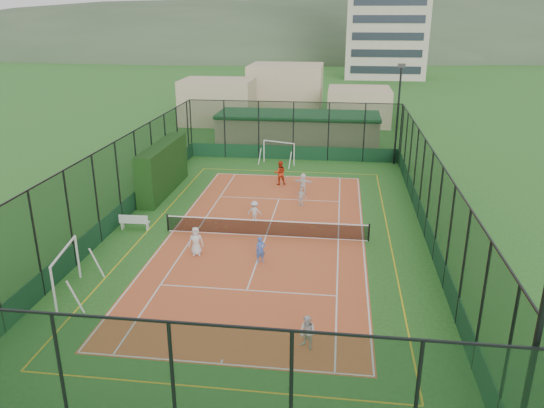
{
  "coord_description": "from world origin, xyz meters",
  "views": [
    {
      "loc": [
        3.89,
        -27.64,
        12.01
      ],
      "look_at": [
        0.08,
        2.08,
        1.2
      ],
      "focal_mm": 35.0,
      "sensor_mm": 36.0,
      "label": 1
    }
  ],
  "objects": [
    {
      "name": "ground",
      "position": [
        0.0,
        0.0,
        0.0
      ],
      "size": [
        300.0,
        300.0,
        0.0
      ],
      "primitive_type": "plane",
      "color": "#275E20",
      "rests_on": "ground"
    },
    {
      "name": "child_near_mid",
      "position": [
        0.19,
        -3.4,
        0.7
      ],
      "size": [
        0.6,
        0.52,
        1.38
      ],
      "primitive_type": "imported",
      "rotation": [
        0.0,
        0.0,
        0.46
      ],
      "color": "#4568C3",
      "rests_on": "court_slab"
    },
    {
      "name": "child_far_right",
      "position": [
        1.61,
        5.26,
        0.63
      ],
      "size": [
        0.78,
        0.53,
        1.23
      ],
      "primitive_type": "imported",
      "rotation": [
        0.0,
        0.0,
        2.79
      ],
      "color": "white",
      "rests_on": "court_slab"
    },
    {
      "name": "tennis_balls",
      "position": [
        -0.26,
        1.23,
        0.04
      ],
      "size": [
        6.24,
        1.19,
        0.07
      ],
      "color": "#CCE033",
      "rests_on": "court_slab"
    },
    {
      "name": "floodlight_ne",
      "position": [
        8.6,
        16.6,
        4.12
      ],
      "size": [
        0.6,
        0.26,
        8.25
      ],
      "primitive_type": null,
      "color": "black",
      "rests_on": "ground"
    },
    {
      "name": "child_far_back",
      "position": [
        1.52,
        8.08,
        0.71
      ],
      "size": [
        1.35,
        0.63,
        1.4
      ],
      "primitive_type": "imported",
      "rotation": [
        0.0,
        0.0,
        2.97
      ],
      "color": "white",
      "rests_on": "court_slab"
    },
    {
      "name": "coach",
      "position": [
        -0.31,
        9.69,
        0.91
      ],
      "size": [
        1.01,
        0.86,
        1.81
      ],
      "primitive_type": "imported",
      "rotation": [
        0.0,
        0.0,
        3.37
      ],
      "color": "#B92F13",
      "rests_on": "court_slab"
    },
    {
      "name": "floodlight_se",
      "position": [
        8.6,
        -16.6,
        4.12
      ],
      "size": [
        0.6,
        0.26,
        8.25
      ],
      "primitive_type": null,
      "color": "black",
      "rests_on": "ground"
    },
    {
      "name": "white_bench",
      "position": [
        -7.8,
        0.02,
        0.49
      ],
      "size": [
        1.75,
        0.53,
        0.98
      ],
      "primitive_type": null,
      "rotation": [
        0.0,
        0.0,
        0.03
      ],
      "color": "white",
      "rests_on": "ground"
    },
    {
      "name": "tennis_net",
      "position": [
        0.0,
        0.0,
        0.53
      ],
      "size": [
        11.67,
        0.12,
        1.06
      ],
      "primitive_type": null,
      "color": "black",
      "rests_on": "ground"
    },
    {
      "name": "futsal_goal_far",
      "position": [
        -1.06,
        15.42,
        0.94
      ],
      "size": [
        3.04,
        1.79,
        1.89
      ],
      "primitive_type": null,
      "rotation": [
        0.0,
        0.0,
        -0.35
      ],
      "color": "white",
      "rests_on": "ground"
    },
    {
      "name": "hedge_left",
      "position": [
        -8.3,
        7.04,
        1.73
      ],
      "size": [
        1.19,
        7.9,
        3.46
      ],
      "primitive_type": "cube",
      "color": "black",
      "rests_on": "ground"
    },
    {
      "name": "court_slab",
      "position": [
        0.0,
        0.0,
        0.01
      ],
      "size": [
        11.17,
        23.97,
        0.01
      ],
      "primitive_type": "cube",
      "color": "#C6562C",
      "rests_on": "ground"
    },
    {
      "name": "futsal_goal_near",
      "position": [
        -7.94,
        -7.75,
        1.08
      ],
      "size": [
        3.46,
        1.5,
        2.16
      ],
      "primitive_type": null,
      "rotation": [
        0.0,
        0.0,
        1.73
      ],
      "color": "white",
      "rests_on": "ground"
    },
    {
      "name": "distant_hills",
      "position": [
        0.0,
        150.0,
        0.0
      ],
      "size": [
        200.0,
        60.0,
        24.0
      ],
      "primitive_type": null,
      "color": "#384C33",
      "rests_on": "ground"
    },
    {
      "name": "clubhouse",
      "position": [
        0.0,
        22.0,
        1.57
      ],
      "size": [
        15.2,
        7.2,
        3.15
      ],
      "primitive_type": null,
      "color": "tan",
      "rests_on": "ground"
    },
    {
      "name": "child_near_right",
      "position": [
        3.04,
        -10.52,
        0.7
      ],
      "size": [
        0.84,
        0.81,
        1.37
      ],
      "primitive_type": "imported",
      "rotation": [
        0.0,
        0.0,
        -0.6
      ],
      "color": "silver",
      "rests_on": "court_slab"
    },
    {
      "name": "perimeter_fence",
      "position": [
        0.0,
        0.0,
        2.5
      ],
      "size": [
        18.12,
        34.12,
        5.0
      ],
      "primitive_type": null,
      "color": "black",
      "rests_on": "ground"
    },
    {
      "name": "child_far_left",
      "position": [
        -0.98,
        2.03,
        0.68
      ],
      "size": [
        0.89,
        0.53,
        1.35
      ],
      "primitive_type": "imported",
      "rotation": [
        0.0,
        0.0,
        3.11
      ],
      "color": "silver",
      "rests_on": "court_slab"
    },
    {
      "name": "child_near_left",
      "position": [
        -3.29,
        -2.96,
        0.78
      ],
      "size": [
        0.85,
        0.66,
        1.54
      ],
      "primitive_type": "imported",
      "rotation": [
        0.0,
        0.0,
        0.24
      ],
      "color": "silver",
      "rests_on": "court_slab"
    }
  ]
}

